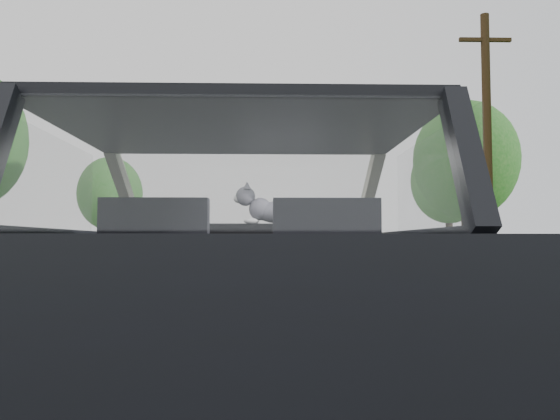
{
  "coord_description": "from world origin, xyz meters",
  "views": [
    {
      "loc": [
        0.12,
        -2.94,
        0.88
      ],
      "look_at": [
        0.21,
        0.56,
        1.09
      ],
      "focal_mm": 35.0,
      "sensor_mm": 36.0,
      "label": 1
    }
  ],
  "objects": [
    {
      "name": "utility_pole",
      "position": [
        6.01,
        11.29,
        3.52
      ],
      "size": [
        0.29,
        0.29,
        7.04
      ],
      "primitive_type": "cylinder",
      "rotation": [
        0.0,
        0.0,
        0.34
      ],
      "color": "#3B2B17",
      "rests_on": "ground"
    },
    {
      "name": "cat",
      "position": [
        0.26,
        0.59,
        1.09
      ],
      "size": [
        0.62,
        0.23,
        0.27
      ],
      "primitive_type": "ellipsoid",
      "rotation": [
        0.0,
        0.0,
        -0.06
      ],
      "color": "slate",
      "rests_on": "dashboard"
    },
    {
      "name": "other_car",
      "position": [
        0.29,
        19.02,
        0.68
      ],
      "size": [
        1.98,
        4.28,
        1.37
      ],
      "primitive_type": "imported",
      "rotation": [
        0.0,
        0.0,
        0.08
      ],
      "color": "silver",
      "rests_on": "ground"
    },
    {
      "name": "passenger_seat",
      "position": [
        0.4,
        -0.29,
        0.88
      ],
      "size": [
        0.5,
        0.72,
        0.42
      ],
      "primitive_type": "cube",
      "color": "black",
      "rests_on": "subject_car"
    },
    {
      "name": "steering_wheel",
      "position": [
        -0.4,
        0.33,
        0.92
      ],
      "size": [
        0.36,
        0.36,
        0.04
      ],
      "primitive_type": "torus",
      "color": "black",
      "rests_on": "dashboard"
    },
    {
      "name": "tree_3",
      "position": [
        13.93,
        37.87,
        4.25
      ],
      "size": [
        7.01,
        7.01,
        8.5
      ],
      "primitive_type": null,
      "rotation": [
        0.0,
        0.0,
        -0.3
      ],
      "color": "#195F19",
      "rests_on": "ground"
    },
    {
      "name": "tree_6",
      "position": [
        -9.65,
        31.2,
        3.02
      ],
      "size": [
        4.56,
        4.56,
        6.03
      ],
      "primitive_type": null,
      "rotation": [
        0.0,
        0.0,
        0.16
      ],
      "color": "#195F19",
      "rests_on": "ground"
    },
    {
      "name": "tree_2",
      "position": [
        9.37,
        21.93,
        3.62
      ],
      "size": [
        5.01,
        5.01,
        7.25
      ],
      "primitive_type": null,
      "rotation": [
        0.0,
        0.0,
        0.05
      ],
      "color": "#195F19",
      "rests_on": "ground"
    },
    {
      "name": "driver_seat",
      "position": [
        -0.4,
        -0.29,
        0.88
      ],
      "size": [
        0.5,
        0.72,
        0.42
      ],
      "primitive_type": "cube",
      "color": "black",
      "rests_on": "subject_car"
    },
    {
      "name": "subject_car",
      "position": [
        0.0,
        0.0,
        0.72
      ],
      "size": [
        1.8,
        4.0,
        1.45
      ],
      "primitive_type": "cube",
      "color": "black",
      "rests_on": "ground"
    },
    {
      "name": "highway_sign",
      "position": [
        5.47,
        26.64,
        1.23
      ],
      "size": [
        0.34,
        0.97,
        2.45
      ],
      "primitive_type": "cube",
      "rotation": [
        0.0,
        0.0,
        -0.26
      ],
      "color": "#19592C",
      "rests_on": "ground"
    },
    {
      "name": "dashboard",
      "position": [
        0.0,
        0.62,
        0.85
      ],
      "size": [
        1.58,
        0.45,
        0.3
      ],
      "primitive_type": "cube",
      "color": "black",
      "rests_on": "subject_car"
    },
    {
      "name": "ground",
      "position": [
        0.0,
        0.0,
        0.0
      ],
      "size": [
        140.0,
        140.0,
        0.0
      ],
      "primitive_type": "plane",
      "color": "#2F2F34",
      "rests_on": "ground"
    },
    {
      "name": "guardrail",
      "position": [
        4.3,
        10.0,
        0.58
      ],
      "size": [
        0.05,
        90.0,
        0.32
      ],
      "primitive_type": "cube",
      "color": "gray",
      "rests_on": "ground"
    }
  ]
}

